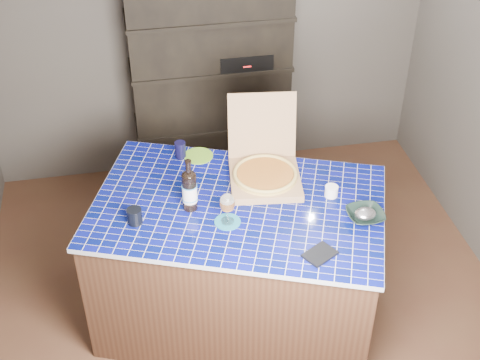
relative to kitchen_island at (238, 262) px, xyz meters
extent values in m
plane|color=brown|center=(0.07, 0.04, -0.47)|extent=(3.50, 3.50, 0.00)
plane|color=#4B4841|center=(0.07, 1.79, 0.78)|extent=(3.50, 0.00, 3.50)
cube|color=black|center=(0.07, 1.57, 0.43)|extent=(1.20, 0.40, 1.80)
cube|color=black|center=(0.32, 1.52, 0.66)|extent=(0.40, 0.32, 0.12)
cube|color=#3F2718|center=(0.00, 0.00, -0.02)|extent=(1.92, 1.55, 0.90)
cube|color=#040D48|center=(0.00, 0.00, 0.45)|extent=(1.97, 1.61, 0.03)
cube|color=#936C4C|center=(0.20, 0.18, 0.49)|extent=(0.47, 0.47, 0.05)
cube|color=#936C4C|center=(0.23, 0.43, 0.72)|extent=(0.43, 0.15, 0.42)
cylinder|color=tan|center=(0.20, 0.18, 0.52)|extent=(0.39, 0.39, 0.01)
cylinder|color=maroon|center=(0.20, 0.18, 0.53)|extent=(0.34, 0.34, 0.01)
torus|color=tan|center=(0.20, 0.18, 0.54)|extent=(0.39, 0.39, 0.02)
cylinder|color=black|center=(-0.28, 0.02, 0.58)|extent=(0.08, 0.08, 0.24)
ellipsoid|color=black|center=(-0.28, 0.02, 0.70)|extent=(0.08, 0.08, 0.05)
cylinder|color=black|center=(-0.28, 0.02, 0.76)|extent=(0.03, 0.03, 0.10)
cylinder|color=white|center=(-0.28, 0.02, 0.57)|extent=(0.09, 0.09, 0.11)
cylinder|color=#3988C4|center=(-0.28, 0.02, 0.54)|extent=(0.09, 0.09, 0.01)
cylinder|color=#3988C4|center=(-0.28, 0.02, 0.63)|extent=(0.09, 0.09, 0.01)
cylinder|color=#196C85|center=(-0.09, -0.15, 0.47)|extent=(0.15, 0.15, 0.01)
cylinder|color=white|center=(-0.09, -0.15, 0.47)|extent=(0.08, 0.08, 0.01)
cylinder|color=white|center=(-0.09, -0.15, 0.52)|extent=(0.01, 0.01, 0.08)
ellipsoid|color=white|center=(-0.09, -0.15, 0.61)|extent=(0.09, 0.09, 0.12)
cylinder|color=#C06E1E|center=(-0.09, -0.15, 0.60)|extent=(0.07, 0.07, 0.05)
cylinder|color=white|center=(-0.09, -0.15, 0.63)|extent=(0.07, 0.07, 0.02)
cylinder|color=black|center=(-0.60, -0.05, 0.51)|extent=(0.09, 0.09, 0.10)
cube|color=black|center=(0.35, -0.51, 0.47)|extent=(0.21, 0.19, 0.01)
imported|color=black|center=(0.69, -0.27, 0.49)|extent=(0.22, 0.22, 0.05)
ellipsoid|color=silver|center=(0.69, -0.27, 0.51)|extent=(0.13, 0.11, 0.06)
cylinder|color=white|center=(0.56, -0.02, 0.50)|extent=(0.08, 0.08, 0.07)
cylinder|color=black|center=(-0.27, 0.55, 0.52)|extent=(0.07, 0.07, 0.11)
cylinder|color=#67A523|center=(-0.16, 0.54, 0.47)|extent=(0.19, 0.19, 0.01)
camera|label=1|loc=(-0.56, -3.00, 2.94)|focal=50.00mm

